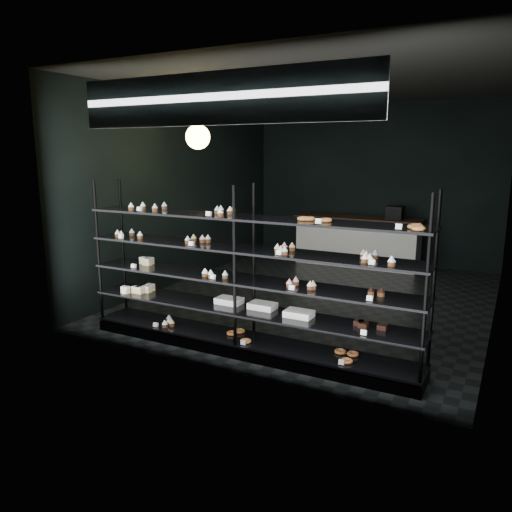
% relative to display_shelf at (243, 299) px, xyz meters
% --- Properties ---
extents(room, '(5.01, 6.01, 3.20)m').
position_rel_display_shelf_xyz_m(room, '(-0.02, 2.45, 0.97)').
color(room, black).
rests_on(room, ground).
extents(display_shelf, '(4.00, 0.50, 1.91)m').
position_rel_display_shelf_xyz_m(display_shelf, '(0.00, 0.00, 0.00)').
color(display_shelf, black).
rests_on(display_shelf, room).
extents(signage, '(3.30, 0.05, 0.50)m').
position_rel_display_shelf_xyz_m(signage, '(-0.02, -0.48, 2.12)').
color(signage, '#0B0B38').
rests_on(signage, room).
extents(pendant_lamp, '(0.34, 0.34, 0.90)m').
position_rel_display_shelf_xyz_m(pendant_lamp, '(-1.40, 1.23, 1.82)').
color(pendant_lamp, black).
rests_on(pendant_lamp, room).
extents(service_counter, '(2.49, 0.65, 1.23)m').
position_rel_display_shelf_xyz_m(service_counter, '(-0.14, 4.95, -0.13)').
color(service_counter, silver).
rests_on(service_counter, room).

